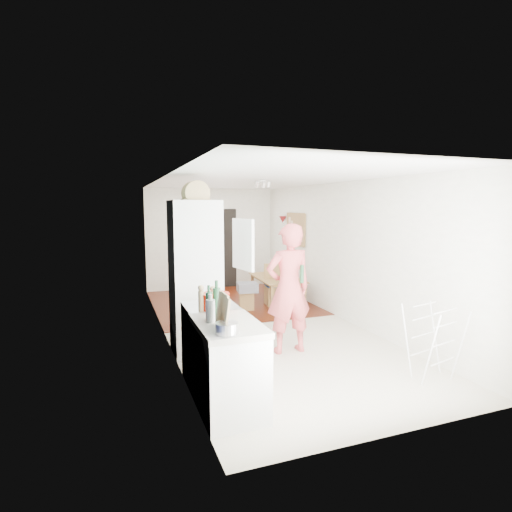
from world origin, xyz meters
TOP-DOWN VIEW (x-y plane):
  - room_shell at (0.00, 0.00)m, footprint 3.20×7.00m
  - floor at (0.00, 0.00)m, footprint 3.20×7.00m
  - wood_floor_overlay at (0.00, 1.85)m, footprint 3.20×3.30m
  - sage_wall_panel at (-1.59, -2.00)m, footprint 0.02×3.00m
  - tile_splashback at (-1.59, -2.55)m, footprint 0.02×1.90m
  - doorway_recess at (0.20, 3.48)m, footprint 0.90×0.04m
  - base_cabinet at (-1.30, -2.55)m, footprint 0.60×0.90m
  - worktop at (-1.30, -2.55)m, footprint 0.62×0.92m
  - range_cooker at (-1.30, -1.80)m, footprint 0.60×0.60m
  - cooker_top at (-1.30, -1.80)m, footprint 0.60×0.60m
  - fridge_housing at (-1.27, -0.78)m, footprint 0.66×0.66m
  - fridge_door at (-0.66, -1.08)m, footprint 0.14×0.56m
  - fridge_interior at (-0.96, -0.78)m, footprint 0.02×0.52m
  - pinboard at (1.58, 1.90)m, footprint 0.03×0.90m
  - pinboard_frame at (1.57, 1.90)m, footprint 0.00×0.94m
  - wall_sconce at (1.54, 2.55)m, footprint 0.18×0.18m
  - person at (-0.04, -1.24)m, footprint 0.79×0.52m
  - dining_table at (1.01, 1.57)m, footprint 0.80×1.35m
  - dining_chair at (0.81, 1.31)m, footprint 0.41×0.41m
  - stool at (0.14, 1.16)m, footprint 0.34×0.34m
  - grey_drape at (0.15, 1.13)m, footprint 0.44×0.44m
  - drying_rack at (1.21, -2.66)m, footprint 0.55×0.51m
  - bread_bin at (-1.26, -0.85)m, footprint 0.39×0.38m
  - red_casserole at (-1.29, -2.00)m, footprint 0.36×0.36m
  - steel_pan at (-1.41, -2.88)m, footprint 0.24×0.24m
  - held_bottle at (0.07, -1.43)m, footprint 0.05×0.05m
  - bottle_a at (-1.37, -2.38)m, footprint 0.08×0.08m
  - bottle_b at (-1.45, -2.38)m, footprint 0.07×0.07m
  - bottle_c at (-1.46, -2.47)m, footprint 0.12×0.12m
  - pepper_mill_front at (-1.32, -2.02)m, footprint 0.06×0.06m
  - pepper_mill_back at (-1.46, -2.02)m, footprint 0.07×0.07m
  - chopping_boards at (-1.40, -2.73)m, footprint 0.09×0.25m

SIDE VIEW (x-z plane):
  - floor at x=0.00m, z-range -0.01..0.01m
  - wood_floor_overlay at x=0.00m, z-range 0.00..0.01m
  - stool at x=0.14m, z-range 0.00..0.38m
  - dining_table at x=1.01m, z-range 0.00..0.46m
  - base_cabinet at x=-1.30m, z-range 0.00..0.86m
  - dining_chair at x=0.81m, z-range 0.00..0.86m
  - range_cooker at x=-1.30m, z-range 0.00..0.88m
  - drying_rack at x=1.21m, z-range 0.00..0.90m
  - grey_drape at x=0.15m, z-range 0.38..0.55m
  - worktop at x=-1.30m, z-range 0.86..0.92m
  - cooker_top at x=-1.30m, z-range 0.88..0.92m
  - steel_pan at x=-1.41m, z-range 0.92..1.02m
  - doorway_recess at x=0.20m, z-range 0.00..2.00m
  - red_casserole at x=-1.29m, z-range 0.92..1.11m
  - pepper_mill_front at x=-1.32m, z-range 0.92..1.13m
  - bottle_c at x=-1.46m, z-range 0.92..1.15m
  - pepper_mill_back at x=-1.46m, z-range 0.92..1.15m
  - bottle_b at x=-1.45m, z-range 0.92..1.21m
  - fridge_housing at x=-1.27m, z-range 0.00..2.15m
  - bottle_a at x=-1.37m, z-range 0.92..1.24m
  - person at x=-0.04m, z-range 0.00..2.16m
  - chopping_boards at x=-1.40m, z-range 0.92..1.26m
  - tile_splashback at x=-1.59m, z-range 0.90..1.40m
  - held_bottle at x=0.07m, z-range 1.03..1.28m
  - room_shell at x=0.00m, z-range 0.00..2.50m
  - fridge_door at x=-0.66m, z-range 1.20..1.90m
  - fridge_interior at x=-0.96m, z-range 1.22..1.88m
  - pinboard at x=1.58m, z-range 1.20..1.90m
  - pinboard_frame at x=1.57m, z-range 1.18..1.92m
  - wall_sconce at x=1.54m, z-range 1.67..1.83m
  - sage_wall_panel at x=-1.59m, z-range 1.20..2.50m
  - bread_bin at x=-1.26m, z-range 2.15..2.33m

